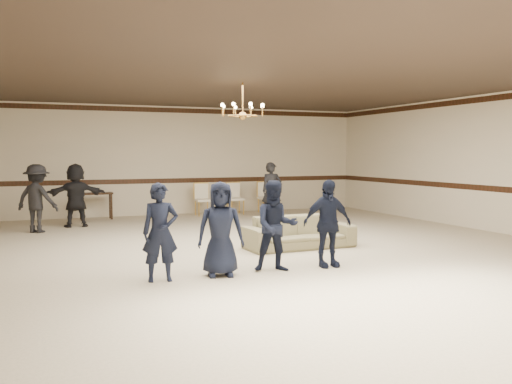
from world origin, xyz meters
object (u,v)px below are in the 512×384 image
boy_c (276,226)px  adult_right (272,191)px  boy_d (327,223)px  adult_mid (76,195)px  adult_left (37,198)px  chandelier (243,99)px  banquet_chair_mid (236,199)px  console_table (96,206)px  banquet_chair_right (266,198)px  boy_b (221,229)px  banquet_chair_left (203,200)px  settee (299,232)px  boy_a (160,232)px

boy_c → adult_right: size_ratio=0.89×
boy_d → adult_mid: adult_mid is taller
adult_left → boy_d: bearing=161.0°
chandelier → boy_c: 3.37m
banquet_chair_mid → console_table: (-4.00, 0.20, -0.10)m
banquet_chair_right → chandelier: bearing=-118.7°
banquet_chair_right → banquet_chair_mid: bearing=179.0°
boy_d → adult_right: 6.45m
boy_b → boy_c: 0.90m
boy_b → banquet_chair_left: bearing=86.9°
boy_d → banquet_chair_right: 8.14m
settee → boy_b: bearing=-143.1°
settee → adult_mid: (-3.73, 4.84, 0.48)m
boy_b → adult_mid: (-1.55, 6.60, 0.08)m
boy_a → boy_b: bearing=5.9°
boy_a → console_table: size_ratio=1.59×
boy_b → adult_mid: 6.78m
boy_b → adult_left: bearing=124.4°
boy_c → banquet_chair_left: 7.90m
settee → banquet_chair_left: size_ratio=2.26×
boy_b → settee: 2.83m
boy_d → console_table: (-2.72, 8.01, -0.33)m
boy_a → console_table: bearing=96.0°
chandelier → settee: size_ratio=0.45×
settee → adult_left: size_ratio=1.35×
adult_left → console_table: bearing=-90.7°
adult_left → banquet_chair_right: (6.53, 1.91, -0.32)m
boy_a → banquet_chair_left: 8.36m
boy_a → adult_right: 7.63m
adult_right → boy_b: bearing=-116.0°
chandelier → boy_c: (-0.42, -2.54, -2.17)m
boy_c → boy_a: bearing=-165.5°
banquet_chair_mid → adult_mid: bearing=-166.6°
banquet_chair_left → boy_a: bearing=-109.0°
adult_mid → banquet_chair_left: size_ratio=1.68×
settee → banquet_chair_left: (-0.10, 6.04, 0.16)m
boy_a → adult_left: 6.10m
boy_a → settee: bearing=35.7°
adult_left → banquet_chair_left: 4.93m
boy_c → boy_b: bearing=-165.5°
boy_c → adult_right: bearing=81.4°
settee → chandelier: bearing=136.0°
banquet_chair_mid → boy_b: bearing=-112.8°
chandelier → boy_a: size_ratio=0.67×
console_table → boy_a: bearing=-91.3°
boy_b → banquet_chair_mid: bearing=80.3°
settee → adult_right: (1.37, 4.44, 0.48)m
banquet_chair_mid → banquet_chair_right: bearing=-1.2°
settee → adult_mid: 6.13m
chandelier → console_table: (-2.23, 5.47, -2.50)m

